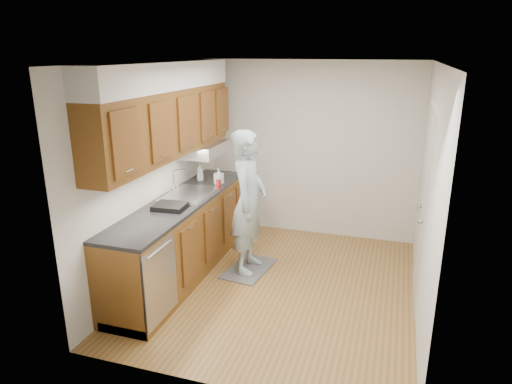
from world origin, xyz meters
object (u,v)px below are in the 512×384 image
soda_can (219,184)px  steel_can (219,180)px  soap_bottle_b (219,176)px  dish_rack (170,206)px  person (249,193)px  soap_bottle_a (200,172)px

soda_can → steel_can: steel_can is taller
soap_bottle_b → dish_rack: (-0.15, -1.08, -0.08)m
person → dish_rack: bearing=130.1°
soap_bottle_a → soda_can: bearing=-35.8°
person → soda_can: 0.55m
soap_bottle_b → steel_can: (0.00, -0.01, -0.05)m
soda_can → dish_rack: soda_can is taller
soap_bottle_a → dish_rack: soap_bottle_a is taller
soap_bottle_b → dish_rack: 1.09m
steel_can → soda_can: bearing=-68.9°
soap_bottle_a → steel_can: 0.32m
person → soda_can: person is taller
soda_can → dish_rack: size_ratio=0.33×
steel_can → soap_bottle_b: bearing=108.0°
person → steel_can: 0.70m
person → dish_rack: 0.95m
soap_bottle_a → dish_rack: bearing=-82.5°
soap_bottle_b → steel_can: soap_bottle_b is taller
soap_bottle_b → steel_can: 0.05m
person → dish_rack: (-0.71, -0.64, -0.03)m
person → dish_rack: person is taller
soda_can → steel_can: bearing=111.1°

